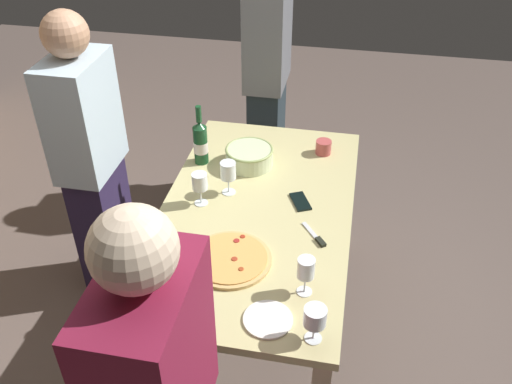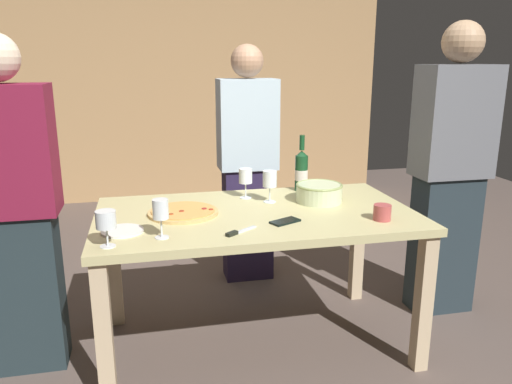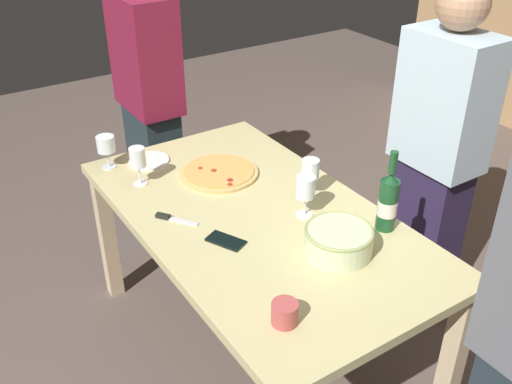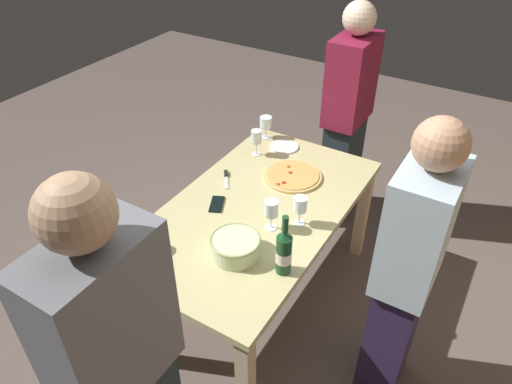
{
  "view_description": "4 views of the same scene",
  "coord_description": "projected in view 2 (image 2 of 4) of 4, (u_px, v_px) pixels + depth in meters",
  "views": [
    {
      "loc": [
        -2.02,
        -0.39,
        2.36
      ],
      "look_at": [
        0.0,
        0.0,
        0.85
      ],
      "focal_mm": 38.72,
      "sensor_mm": 36.0,
      "label": 1
    },
    {
      "loc": [
        -0.52,
        -2.37,
        1.5
      ],
      "look_at": [
        0.0,
        0.0,
        0.85
      ],
      "focal_mm": 35.04,
      "sensor_mm": 36.0,
      "label": 2
    },
    {
      "loc": [
        1.64,
        -1.07,
        2.02
      ],
      "look_at": [
        0.0,
        0.0,
        0.85
      ],
      "focal_mm": 40.77,
      "sensor_mm": 36.0,
      "label": 3
    },
    {
      "loc": [
        1.79,
        1.08,
        2.39
      ],
      "look_at": [
        0.0,
        0.0,
        0.85
      ],
      "focal_mm": 33.33,
      "sensor_mm": 36.0,
      "label": 4
    }
  ],
  "objects": [
    {
      "name": "ground_plane",
      "position": [
        256.0,
        343.0,
        2.73
      ],
      "size": [
        8.0,
        8.0,
        0.0
      ],
      "primitive_type": "plane",
      "color": "brown"
    },
    {
      "name": "pizza",
      "position": [
        183.0,
        212.0,
        2.5
      ],
      "size": [
        0.35,
        0.35,
        0.02
      ],
      "color": "tan",
      "rests_on": "dining_table"
    },
    {
      "name": "side_plate",
      "position": [
        122.0,
        231.0,
        2.24
      ],
      "size": [
        0.19,
        0.19,
        0.01
      ],
      "primitive_type": "cylinder",
      "color": "white",
      "rests_on": "dining_table"
    },
    {
      "name": "wine_glass_near_pizza",
      "position": [
        161.0,
        211.0,
        2.13
      ],
      "size": [
        0.07,
        0.07,
        0.17
      ],
      "color": "white",
      "rests_on": "dining_table"
    },
    {
      "name": "dining_table",
      "position": [
        256.0,
        229.0,
        2.56
      ],
      "size": [
        1.6,
        0.9,
        0.75
      ],
      "color": "#C6BB7F",
      "rests_on": "ground"
    },
    {
      "name": "person_guest_left",
      "position": [
        247.0,
        165.0,
        3.38
      ],
      "size": [
        0.39,
        0.24,
        1.6
      ],
      "rotation": [
        0.0,
        0.0,
        -1.72
      ],
      "color": "#281E3D",
      "rests_on": "ground"
    },
    {
      "name": "wine_glass_far_right",
      "position": [
        106.0,
        221.0,
        2.03
      ],
      "size": [
        0.08,
        0.08,
        0.15
      ],
      "color": "white",
      "rests_on": "dining_table"
    },
    {
      "name": "pizza_knife",
      "position": [
        238.0,
        232.0,
        2.22
      ],
      "size": [
        0.16,
        0.13,
        0.02
      ],
      "color": "silver",
      "rests_on": "dining_table"
    },
    {
      "name": "wine_glass_by_bottle",
      "position": [
        270.0,
        180.0,
        2.68
      ],
      "size": [
        0.08,
        0.08,
        0.17
      ],
      "color": "white",
      "rests_on": "dining_table"
    },
    {
      "name": "brick_wall_back",
      "position": [
        193.0,
        78.0,
        5.42
      ],
      "size": [
        4.14,
        0.16,
        2.62
      ],
      "primitive_type": "cube",
      "color": "#A98153",
      "rests_on": "ground"
    },
    {
      "name": "person_host",
      "position": [
        14.0,
        210.0,
        2.34
      ],
      "size": [
        0.41,
        0.24,
        1.62
      ],
      "rotation": [
        0.0,
        0.0,
        -0.05
      ],
      "color": "#202E32",
      "rests_on": "ground"
    },
    {
      "name": "cup_amber",
      "position": [
        382.0,
        212.0,
        2.4
      ],
      "size": [
        0.08,
        0.08,
        0.08
      ],
      "primitive_type": "cylinder",
      "color": "#B64B4A",
      "rests_on": "dining_table"
    },
    {
      "name": "cell_phone",
      "position": [
        285.0,
        221.0,
        2.37
      ],
      "size": [
        0.16,
        0.13,
        0.01
      ],
      "primitive_type": "cube",
      "rotation": [
        0.0,
        0.0,
        5.16
      ],
      "color": "black",
      "rests_on": "dining_table"
    },
    {
      "name": "serving_bowl",
      "position": [
        319.0,
        192.0,
        2.7
      ],
      "size": [
        0.25,
        0.25,
        0.1
      ],
      "color": "beige",
      "rests_on": "dining_table"
    },
    {
      "name": "wine_bottle",
      "position": [
        301.0,
        170.0,
        2.92
      ],
      "size": [
        0.08,
        0.08,
        0.33
      ],
      "color": "#174523",
      "rests_on": "dining_table"
    },
    {
      "name": "person_guest_right",
      "position": [
        450.0,
        171.0,
        2.91
      ],
      "size": [
        0.42,
        0.24,
        1.71
      ],
      "rotation": [
        0.0,
        0.0,
        -3.01
      ],
      "color": "#232F35",
      "rests_on": "ground"
    },
    {
      "name": "wine_glass_far_left",
      "position": [
        246.0,
        177.0,
        2.76
      ],
      "size": [
        0.07,
        0.07,
        0.17
      ],
      "color": "white",
      "rests_on": "dining_table"
    }
  ]
}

